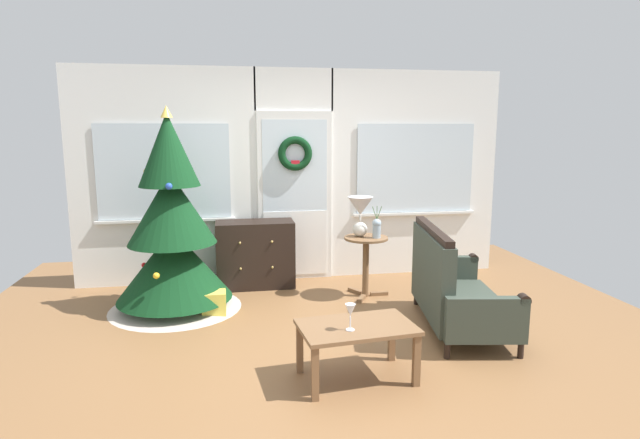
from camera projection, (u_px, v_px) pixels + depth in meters
name	position (u px, v px, depth m)	size (l,w,h in m)	color
ground_plane	(325.00, 344.00, 4.51)	(6.76, 6.76, 0.00)	brown
back_wall_with_door	(294.00, 175.00, 6.31)	(5.20, 0.19, 2.55)	white
christmas_tree	(172.00, 237.00, 5.28)	(1.35, 1.35, 2.07)	#4C331E
dresser_cabinet	(255.00, 254.00, 6.09)	(0.90, 0.45, 0.78)	black
settee_sofa	(452.00, 289.00, 4.81)	(0.92, 1.53, 0.96)	black
side_table	(366.00, 254.00, 5.71)	(0.50, 0.48, 0.67)	brown
table_lamp	(360.00, 211.00, 5.65)	(0.28, 0.28, 0.44)	silver
flower_vase	(377.00, 227.00, 5.61)	(0.11, 0.10, 0.35)	#99ADBC
coffee_table	(357.00, 333.00, 3.82)	(0.89, 0.61, 0.42)	brown
wine_glass	(350.00, 311.00, 3.69)	(0.08, 0.08, 0.20)	silver
gift_box	(214.00, 303.00, 5.20)	(0.24, 0.21, 0.24)	#D8C64C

